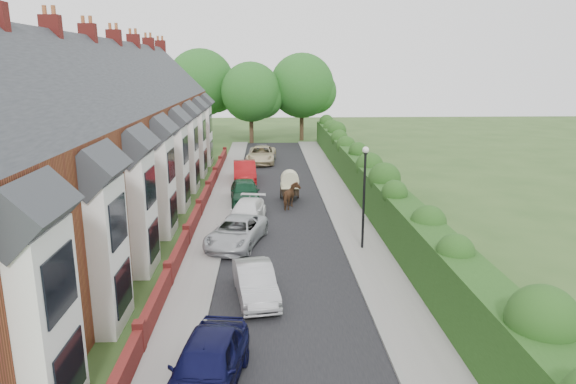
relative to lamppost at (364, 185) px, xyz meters
name	(u,v)px	position (x,y,z in m)	size (l,w,h in m)	color
ground	(299,285)	(-3.40, -4.00, -3.30)	(140.00, 140.00, 0.00)	#2D4C1E
road	(280,211)	(-3.90, 7.00, -3.29)	(6.00, 58.00, 0.02)	black
pavement_hedge_side	(345,210)	(0.20, 7.00, -3.24)	(2.20, 58.00, 0.12)	gray
pavement_house_side	(218,211)	(-7.75, 7.00, -3.24)	(1.70, 58.00, 0.12)	gray
kerb_hedge_side	(328,210)	(-0.85, 7.00, -3.23)	(0.18, 58.00, 0.13)	gray
kerb_house_side	(231,211)	(-6.95, 7.00, -3.23)	(0.18, 58.00, 0.13)	gray
hedge	(374,186)	(2.00, 7.00, -1.70)	(2.10, 58.00, 2.85)	#1C3E13
terrace_row	(100,144)	(-14.27, 5.98, 1.18)	(9.05, 40.50, 11.50)	brown
garden_wall_row	(199,210)	(-8.75, 6.00, -2.84)	(0.35, 40.35, 1.10)	maroon
lamppost	(364,185)	(0.00, 0.00, 0.00)	(0.32, 0.32, 5.16)	black
tree_far_left	(254,93)	(-6.05, 36.08, 2.41)	(7.14, 6.80, 9.29)	#332316
tree_far_right	(305,87)	(-0.01, 38.08, 3.02)	(7.98, 7.60, 10.31)	#332316
tree_far_back	(205,85)	(-11.99, 39.08, 3.32)	(8.40, 8.00, 10.82)	#332316
car_navy	(207,365)	(-6.40, -11.01, -2.51)	(1.86, 4.62, 1.57)	black
car_silver_a	(255,282)	(-5.17, -5.18, -2.63)	(1.41, 4.04, 1.33)	#A09FA4
car_silver_b	(236,232)	(-6.24, 1.00, -2.61)	(2.26, 4.91, 1.37)	#AFB2B6
car_white	(247,212)	(-5.86, 4.77, -2.66)	(1.79, 4.40, 1.28)	white
car_green	(245,192)	(-6.13, 9.08, -2.51)	(1.87, 4.64, 1.58)	#113922
car_red	(245,172)	(-6.40, 15.57, -2.50)	(1.69, 4.85, 1.60)	maroon
car_beige	(261,155)	(-5.16, 23.40, -2.53)	(2.54, 5.51, 1.53)	beige
car_grey	(263,152)	(-5.00, 25.40, -2.65)	(1.82, 4.48, 1.30)	#4C4E53
horse	(291,196)	(-3.13, 7.69, -2.50)	(0.86, 1.88, 1.59)	#50311D
horse_cart	(290,184)	(-3.13, 9.72, -2.14)	(1.27, 2.81, 2.03)	black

